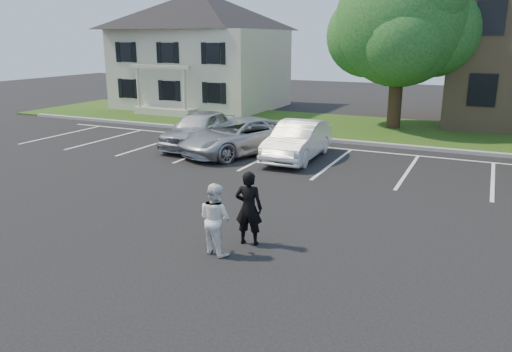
% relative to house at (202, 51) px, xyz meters
% --- Properties ---
extents(ground_plane, '(90.00, 90.00, 0.00)m').
position_rel_house_xyz_m(ground_plane, '(13.00, -19.97, -3.83)').
color(ground_plane, black).
rests_on(ground_plane, ground).
extents(curb, '(40.00, 0.30, 0.15)m').
position_rel_house_xyz_m(curb, '(13.00, -7.97, -3.75)').
color(curb, gray).
rests_on(curb, ground).
extents(grass_strip, '(44.00, 8.00, 0.08)m').
position_rel_house_xyz_m(grass_strip, '(13.00, -3.97, -3.79)').
color(grass_strip, '#2E5015').
rests_on(grass_strip, ground).
extents(stall_lines, '(34.00, 5.36, 0.01)m').
position_rel_house_xyz_m(stall_lines, '(14.40, -11.02, -3.82)').
color(stall_lines, white).
rests_on(stall_lines, ground).
extents(house, '(10.30, 9.22, 7.60)m').
position_rel_house_xyz_m(house, '(0.00, 0.00, 0.00)').
color(house, beige).
rests_on(house, ground).
extents(tree, '(7.80, 7.20, 8.80)m').
position_rel_house_xyz_m(tree, '(13.76, -3.06, 1.52)').
color(tree, black).
rests_on(tree, ground).
extents(man_black_suit, '(0.71, 0.53, 1.76)m').
position_rel_house_xyz_m(man_black_suit, '(13.46, -20.34, -2.95)').
color(man_black_suit, black).
rests_on(man_black_suit, ground).
extents(man_white_shirt, '(0.93, 0.81, 1.62)m').
position_rel_house_xyz_m(man_white_shirt, '(13.01, -21.12, -3.02)').
color(man_white_shirt, white).
rests_on(man_white_shirt, ground).
extents(car_silver_west, '(2.11, 4.79, 1.60)m').
position_rel_house_xyz_m(car_silver_west, '(6.76, -11.50, -3.03)').
color(car_silver_west, silver).
rests_on(car_silver_west, ground).
extents(car_silver_minivan, '(4.45, 5.84, 1.47)m').
position_rel_house_xyz_m(car_silver_minivan, '(8.96, -11.98, -3.09)').
color(car_silver_minivan, '#AFB1B6').
rests_on(car_silver_minivan, ground).
extents(car_white_sedan, '(1.72, 4.58, 1.49)m').
position_rel_house_xyz_m(car_white_sedan, '(11.48, -11.85, -3.08)').
color(car_white_sedan, white).
rests_on(car_white_sedan, ground).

